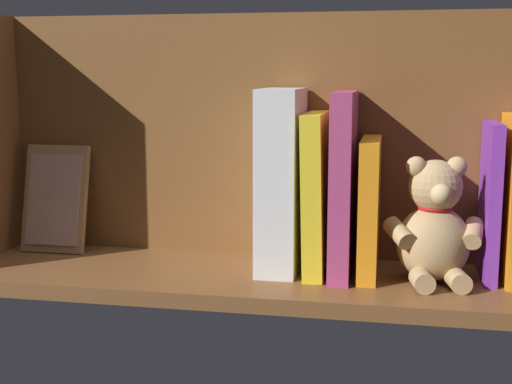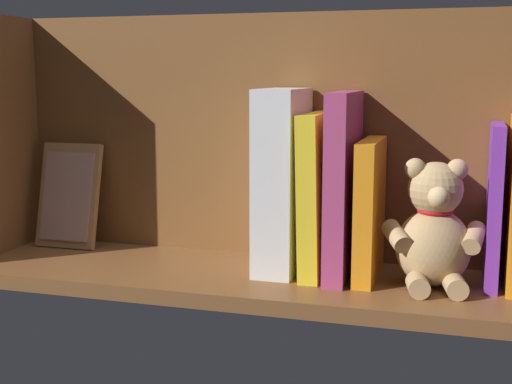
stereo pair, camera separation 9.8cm
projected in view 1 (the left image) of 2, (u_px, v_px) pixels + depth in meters
The scene contains 10 objects.
ground_plane at pixel (256, 278), 104.95cm from camera, with size 91.30×25.47×2.20cm, color brown.
shelf_back_panel at pixel (269, 137), 111.77cm from camera, with size 91.30×1.50×38.01cm, color brown.
book_1 at pixel (512, 198), 98.83cm from camera, with size 2.18×12.83×23.30cm, color orange.
book_2 at pixel (490, 201), 99.82cm from camera, with size 1.72×12.12×22.17cm, color purple.
teddy_bear at pixel (434, 227), 98.08cm from camera, with size 14.10×12.58×17.67cm.
book_3 at pixel (370, 207), 101.94cm from camera, with size 2.68×14.74×19.72cm, color orange.
book_4 at pixel (343, 184), 101.69cm from camera, with size 2.96×15.60×26.35cm, color #B23F72.
book_5 at pixel (317, 193), 103.12cm from camera, with size 2.84×14.70×23.30cm, color yellow.
dictionary_thick_white at pixel (281, 180), 104.10cm from camera, with size 5.77×13.97×26.71cm, color white.
picture_frame_leaning at pixel (55, 199), 116.02cm from camera, with size 10.62×5.51×17.40cm.
Camera 1 is at (-19.59, 99.49, 28.84)cm, focal length 49.73 mm.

